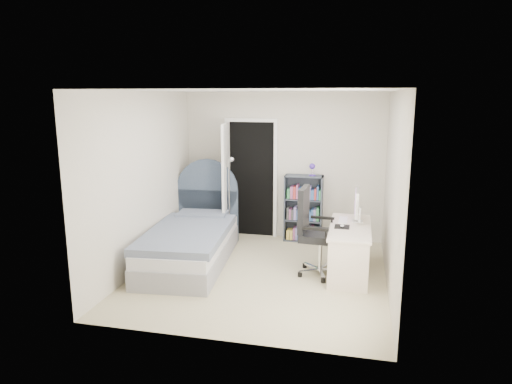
% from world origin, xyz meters
% --- Properties ---
extents(room_shell, '(3.50, 3.70, 2.60)m').
position_xyz_m(room_shell, '(0.00, 0.00, 1.25)').
color(room_shell, tan).
rests_on(room_shell, ground).
extents(door, '(0.92, 0.82, 2.06)m').
position_xyz_m(door, '(-0.77, 1.52, 1.03)').
color(door, black).
rests_on(door, ground).
extents(bed, '(1.27, 2.37, 1.41)m').
position_xyz_m(bed, '(-1.11, 0.29, 0.32)').
color(bed, gray).
rests_on(bed, ground).
extents(nightstand, '(0.41, 0.41, 0.60)m').
position_xyz_m(nightstand, '(-1.29, 1.59, 0.40)').
color(nightstand, tan).
rests_on(nightstand, ground).
extents(floor_lamp, '(0.21, 0.21, 1.47)m').
position_xyz_m(floor_lamp, '(-0.78, 1.24, 0.60)').
color(floor_lamp, silver).
rests_on(floor_lamp, ground).
extents(bookcase, '(0.63, 0.27, 1.35)m').
position_xyz_m(bookcase, '(0.39, 1.65, 0.53)').
color(bookcase, '#3B4350').
rests_on(bookcase, ground).
extents(desk, '(0.55, 1.39, 1.14)m').
position_xyz_m(desk, '(1.20, 0.35, 0.37)').
color(desk, beige).
rests_on(desk, ground).
extents(office_chair, '(0.63, 0.65, 1.22)m').
position_xyz_m(office_chair, '(0.70, 0.21, 0.67)').
color(office_chair, silver).
rests_on(office_chair, ground).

